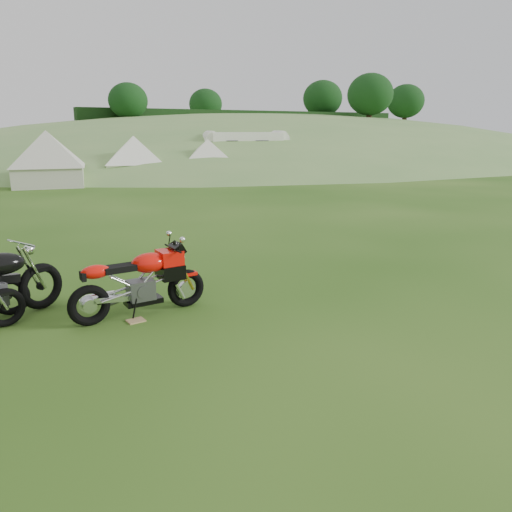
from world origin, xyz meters
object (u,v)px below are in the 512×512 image
plywood_board (136,321)px  caravan (245,152)px  tent_mid (134,156)px  tent_right (208,157)px  tent_left (48,158)px  sport_motorcycle (139,277)px

plywood_board → caravan: (13.06, 19.75, 1.19)m
tent_mid → tent_right: 3.79m
tent_left → tent_right: 7.86m
plywood_board → tent_left: size_ratio=0.08×
tent_right → plywood_board: bearing=-95.4°
sport_motorcycle → tent_mid: 19.86m
plywood_board → caravan: caravan is taller
tent_mid → caravan: 6.94m
plywood_board → tent_left: (1.87, 18.33, 1.27)m
tent_right → tent_left: bearing=-160.6°
caravan → tent_left: bearing=-155.3°
plywood_board → tent_right: 20.32m
tent_left → tent_right: (7.85, -0.52, -0.15)m
sport_motorcycle → plywood_board: 0.61m
tent_mid → caravan: bearing=21.9°
plywood_board → tent_left: bearing=84.2°
tent_left → tent_mid: tent_left is taller
tent_left → caravan: tent_left is taller
sport_motorcycle → plywood_board: bearing=-126.9°
tent_right → caravan: (3.35, 1.94, 0.07)m
tent_right → caravan: 3.87m
tent_mid → tent_right: tent_mid is taller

